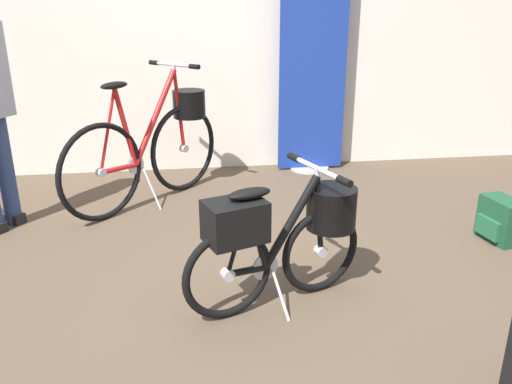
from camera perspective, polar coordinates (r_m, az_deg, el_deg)
The scene contains 6 objects.
ground_plane at distance 2.61m, azimuth -0.07°, elevation -14.12°, with size 8.11×8.11×0.00m, color brown.
back_wall at distance 4.77m, azimuth -4.67°, elevation 19.06°, with size 8.11×0.10×2.77m, color silver.
floor_banner_stand at distance 4.72m, azimuth 6.24°, elevation 12.30°, with size 0.60×0.36×1.85m.
folding_bike_foreground at distance 2.60m, azimuth 3.19°, elevation -4.45°, with size 0.97×0.55×0.72m.
display_bike_left at distance 4.06m, azimuth -10.90°, elevation 5.49°, with size 1.11×1.09×1.05m.
backpack_on_floor at distance 3.73m, azimuth 25.34°, elevation -2.82°, with size 0.23×0.31×0.28m.
Camera 1 is at (-0.30, -2.14, 1.47)m, focal length 36.32 mm.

